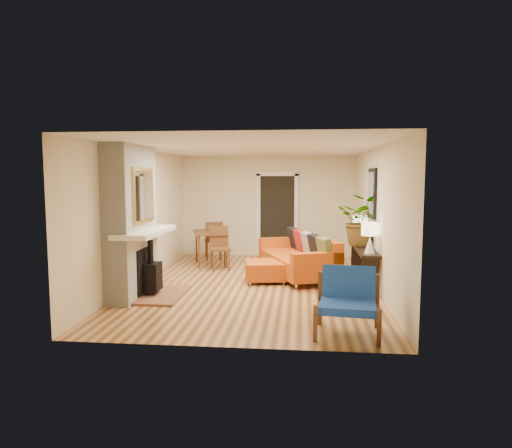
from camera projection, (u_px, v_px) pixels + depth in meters
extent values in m
plane|color=tan|center=(255.00, 285.00, 8.76)|extent=(6.50, 6.50, 0.00)
plane|color=white|center=(255.00, 148.00, 8.49)|extent=(6.50, 6.50, 0.00)
plane|color=beige|center=(268.00, 206.00, 11.84)|extent=(4.50, 0.00, 4.50)
plane|color=beige|center=(227.00, 242.00, 5.41)|extent=(4.50, 0.00, 4.50)
plane|color=beige|center=(140.00, 216.00, 8.85)|extent=(0.00, 6.50, 6.50)
plane|color=beige|center=(376.00, 218.00, 8.40)|extent=(0.00, 6.50, 6.50)
cube|color=black|center=(277.00, 216.00, 11.81)|extent=(0.88, 0.06, 2.10)
cube|color=white|center=(258.00, 216.00, 11.85)|extent=(0.10, 0.08, 2.18)
cube|color=white|center=(296.00, 216.00, 11.75)|extent=(0.10, 0.08, 2.18)
cube|color=white|center=(277.00, 174.00, 11.69)|extent=(1.08, 0.08, 0.10)
cube|color=black|center=(372.00, 193.00, 8.75)|extent=(0.04, 0.85, 0.95)
cube|color=slate|center=(371.00, 193.00, 8.75)|extent=(0.01, 0.70, 0.80)
cube|color=black|center=(148.00, 209.00, 9.18)|extent=(0.06, 0.95, 0.02)
cube|color=black|center=(147.00, 194.00, 9.14)|extent=(0.06, 0.95, 0.02)
cube|color=white|center=(130.00, 189.00, 7.78)|extent=(0.42, 1.50, 1.48)
cube|color=white|center=(132.00, 264.00, 7.91)|extent=(0.42, 1.50, 1.12)
cube|color=white|center=(145.00, 232.00, 7.83)|extent=(0.60, 1.68, 0.08)
cube|color=black|center=(145.00, 270.00, 7.90)|extent=(0.03, 0.72, 0.78)
cube|color=brown|center=(162.00, 295.00, 7.92)|extent=(0.75, 1.30, 0.04)
cube|color=black|center=(151.00, 277.00, 7.90)|extent=(0.30, 0.36, 0.48)
cylinder|color=black|center=(150.00, 252.00, 7.86)|extent=(0.10, 0.10, 0.40)
cube|color=gold|center=(143.00, 195.00, 7.77)|extent=(0.04, 0.95, 0.95)
cube|color=silver|center=(144.00, 195.00, 7.76)|extent=(0.01, 0.82, 0.82)
cylinder|color=silver|center=(296.00, 286.00, 8.41)|extent=(0.06, 0.06, 0.11)
cylinder|color=silver|center=(335.00, 283.00, 8.62)|extent=(0.06, 0.06, 0.11)
cylinder|color=silver|center=(265.00, 265.00, 10.40)|extent=(0.06, 0.06, 0.11)
cylinder|color=silver|center=(297.00, 263.00, 10.61)|extent=(0.06, 0.06, 0.11)
cube|color=#B84411|center=(297.00, 263.00, 9.49)|extent=(1.78, 2.54, 0.33)
cube|color=#B84411|center=(314.00, 245.00, 9.55)|extent=(1.05, 2.26, 0.39)
cube|color=#B84411|center=(317.00, 258.00, 8.43)|extent=(1.01, 0.55, 0.22)
cube|color=#B84411|center=(281.00, 242.00, 10.48)|extent=(1.01, 0.55, 0.22)
cube|color=#546129|center=(325.00, 249.00, 8.65)|extent=(0.37, 0.50, 0.46)
cube|color=black|center=(316.00, 246.00, 9.08)|extent=(0.37, 0.50, 0.46)
cube|color=gray|center=(308.00, 243.00, 9.51)|extent=(0.37, 0.50, 0.46)
cube|color=maroon|center=(301.00, 240.00, 9.88)|extent=(0.37, 0.50, 0.46)
cube|color=black|center=(294.00, 238.00, 10.31)|extent=(0.37, 0.50, 0.46)
cylinder|color=silver|center=(251.00, 284.00, 8.69)|extent=(0.04, 0.04, 0.06)
cylinder|color=silver|center=(284.00, 283.00, 8.73)|extent=(0.04, 0.04, 0.06)
cylinder|color=silver|center=(249.00, 276.00, 9.33)|extent=(0.04, 0.04, 0.06)
cylinder|color=silver|center=(280.00, 276.00, 9.37)|extent=(0.04, 0.04, 0.06)
cube|color=#B84411|center=(266.00, 270.00, 9.01)|extent=(0.90, 0.90, 0.34)
cube|color=brown|center=(318.00, 309.00, 6.04)|extent=(0.15, 0.81, 0.05)
cube|color=brown|center=(315.00, 324.00, 5.70)|extent=(0.06, 0.06, 0.47)
cube|color=brown|center=(320.00, 298.00, 6.38)|extent=(0.06, 0.06, 0.75)
cube|color=brown|center=(378.00, 313.00, 5.87)|extent=(0.15, 0.81, 0.05)
cube|color=brown|center=(379.00, 328.00, 5.53)|extent=(0.06, 0.06, 0.47)
cube|color=brown|center=(377.00, 301.00, 6.21)|extent=(0.06, 0.06, 0.75)
cube|color=#1B52A6|center=(348.00, 306.00, 5.95)|extent=(0.78, 0.75, 0.11)
cube|color=#1B52A6|center=(349.00, 281.00, 6.23)|extent=(0.73, 0.26, 0.44)
cube|color=brown|center=(210.00, 232.00, 10.69)|extent=(0.99, 1.19, 0.04)
cylinder|color=brown|center=(199.00, 252.00, 10.24)|extent=(0.06, 0.06, 0.74)
cylinder|color=brown|center=(225.00, 251.00, 10.36)|extent=(0.06, 0.06, 0.74)
cylinder|color=brown|center=(196.00, 246.00, 11.10)|extent=(0.06, 0.06, 0.74)
cylinder|color=brown|center=(220.00, 246.00, 11.22)|extent=(0.06, 0.06, 0.74)
cube|color=brown|center=(220.00, 249.00, 10.10)|extent=(0.54, 0.54, 0.04)
cube|color=brown|center=(219.00, 237.00, 10.28)|extent=(0.42, 0.17, 0.47)
cylinder|color=brown|center=(213.00, 261.00, 9.92)|extent=(0.04, 0.04, 0.45)
cylinder|color=brown|center=(229.00, 261.00, 9.99)|extent=(0.04, 0.04, 0.45)
cylinder|color=brown|center=(211.00, 259.00, 10.26)|extent=(0.04, 0.04, 0.45)
cylinder|color=brown|center=(227.00, 258.00, 10.33)|extent=(0.04, 0.04, 0.45)
cube|color=brown|center=(213.00, 241.00, 11.40)|extent=(0.54, 0.54, 0.04)
cube|color=brown|center=(214.00, 232.00, 11.18)|extent=(0.42, 0.17, 0.47)
cylinder|color=brown|center=(207.00, 252.00, 11.22)|extent=(0.04, 0.04, 0.45)
cylinder|color=brown|center=(221.00, 251.00, 11.29)|extent=(0.04, 0.04, 0.45)
cylinder|color=brown|center=(206.00, 249.00, 11.56)|extent=(0.04, 0.04, 0.45)
cylinder|color=brown|center=(220.00, 249.00, 11.63)|extent=(0.04, 0.04, 0.45)
cube|color=black|center=(364.00, 249.00, 8.64)|extent=(0.34, 1.85, 0.05)
cube|color=black|center=(370.00, 277.00, 7.84)|extent=(0.30, 0.04, 0.68)
cube|color=black|center=(358.00, 260.00, 9.52)|extent=(0.30, 0.04, 0.68)
cone|color=white|center=(370.00, 245.00, 7.97)|extent=(0.18, 0.18, 0.30)
cylinder|color=white|center=(370.00, 235.00, 7.95)|extent=(0.03, 0.03, 0.06)
cylinder|color=#FFEABF|center=(370.00, 229.00, 7.94)|extent=(0.30, 0.30, 0.22)
cone|color=white|center=(360.00, 235.00, 9.32)|extent=(0.18, 0.18, 0.30)
cylinder|color=white|center=(360.00, 226.00, 9.30)|extent=(0.03, 0.03, 0.06)
cylinder|color=#FFEABF|center=(360.00, 221.00, 9.29)|extent=(0.30, 0.30, 0.22)
imported|color=#1E5919|center=(363.00, 220.00, 8.83)|extent=(1.14, 1.08, 1.00)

